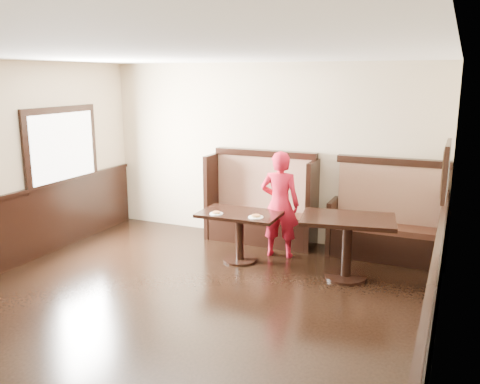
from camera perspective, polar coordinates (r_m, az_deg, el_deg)
The scene contains 9 objects.
ground at distance 5.55m, azimuth -10.41°, elevation -15.18°, with size 7.00×7.00×0.00m, color black.
room_shell at distance 5.64m, azimuth -11.62°, elevation -7.29°, with size 7.00×7.00×7.00m.
booth_main at distance 8.10m, azimuth 2.47°, elevation -1.88°, with size 1.75×0.72×1.45m.
booth_neighbor at distance 7.66m, azimuth 16.22°, elevation -3.62°, with size 1.65×0.72×1.45m.
table_main at distance 7.19m, azimuth -0.03°, elevation -3.60°, with size 1.14×0.72×0.72m.
table_neighbor at distance 6.71m, azimuth 11.97°, elevation -4.52°, with size 1.29×0.96×0.82m.
child at distance 7.36m, azimuth 4.50°, elevation -1.40°, with size 0.57×0.37×1.56m, color red.
pizza_plate_left at distance 7.07m, azimuth -2.68°, elevation -2.39°, with size 0.19×0.19×0.03m.
pizza_plate_right at distance 6.90m, azimuth 1.79°, elevation -2.77°, with size 0.21×0.21×0.04m.
Camera 1 is at (2.80, -4.02, 2.59)m, focal length 38.00 mm.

